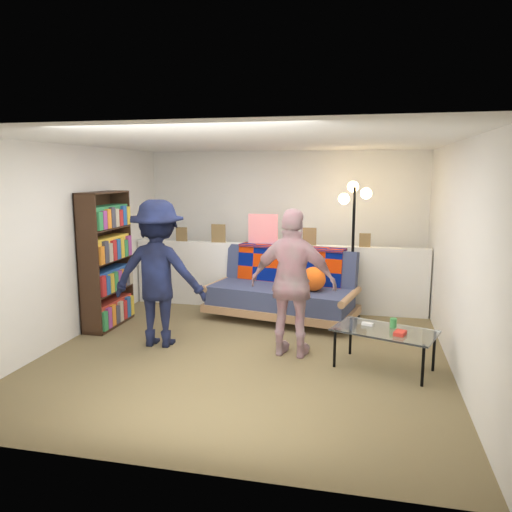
{
  "coord_description": "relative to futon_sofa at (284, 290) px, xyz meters",
  "views": [
    {
      "loc": [
        1.32,
        -5.5,
        2.08
      ],
      "look_at": [
        0.0,
        0.4,
        1.05
      ],
      "focal_mm": 35.0,
      "sensor_mm": 36.0,
      "label": 1
    }
  ],
  "objects": [
    {
      "name": "bookshelf",
      "position": [
        -2.29,
        -0.82,
        0.43
      ],
      "size": [
        0.3,
        0.91,
        1.82
      ],
      "color": "black",
      "rests_on": "ground"
    },
    {
      "name": "coffee_table",
      "position": [
        1.34,
        -1.58,
        -0.01
      ],
      "size": [
        1.16,
        0.88,
        0.53
      ],
      "color": "black",
      "rests_on": "ground"
    },
    {
      "name": "room_shell",
      "position": [
        -0.21,
        -0.82,
        1.26
      ],
      "size": [
        4.6,
        5.05,
        2.45
      ],
      "color": "silver",
      "rests_on": "ground"
    },
    {
      "name": "ground",
      "position": [
        -0.21,
        -1.3,
        -0.42
      ],
      "size": [
        5.0,
        5.0,
        0.0
      ],
      "primitive_type": "plane",
      "color": "brown",
      "rests_on": "ground"
    },
    {
      "name": "floor_lamp",
      "position": [
        0.93,
        0.29,
        0.96
      ],
      "size": [
        0.45,
        0.38,
        1.94
      ],
      "color": "black",
      "rests_on": "ground"
    },
    {
      "name": "person_right",
      "position": [
        0.33,
        -1.39,
        0.42
      ],
      "size": [
        1.03,
        0.53,
        1.68
      ],
      "primitive_type": "imported",
      "rotation": [
        0.0,
        0.0,
        3.02
      ],
      "color": "pink",
      "rests_on": "ground"
    },
    {
      "name": "futon_sofa",
      "position": [
        0.0,
        0.0,
        0.0
      ],
      "size": [
        2.23,
        1.36,
        0.89
      ],
      "color": "#A3774F",
      "rests_on": "ground"
    },
    {
      "name": "half_wall_ledge",
      "position": [
        -0.21,
        0.5,
        0.08
      ],
      "size": [
        4.45,
        0.15,
        1.0
      ],
      "primitive_type": "cube",
      "color": "silver",
      "rests_on": "ground"
    },
    {
      "name": "person_left",
      "position": [
        -1.29,
        -1.37,
        0.46
      ],
      "size": [
        1.16,
        0.7,
        1.76
      ],
      "primitive_type": "imported",
      "rotation": [
        0.0,
        0.0,
        3.19
      ],
      "color": "black",
      "rests_on": "ground"
    },
    {
      "name": "ledge_decor",
      "position": [
        -0.43,
        0.48,
        0.76
      ],
      "size": [
        2.97,
        0.02,
        0.45
      ],
      "color": "brown",
      "rests_on": "half_wall_ledge"
    }
  ]
}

